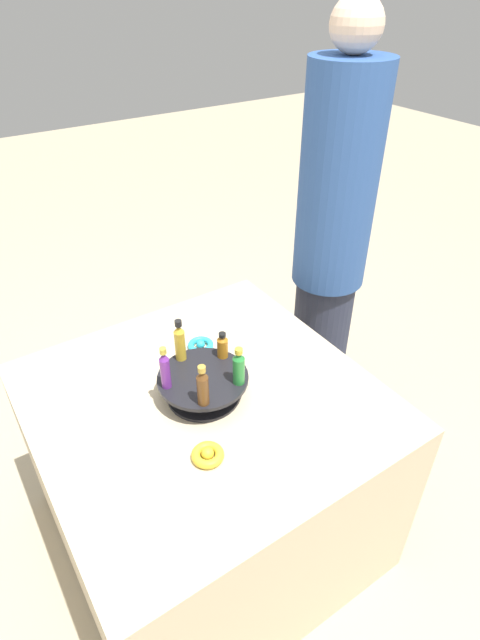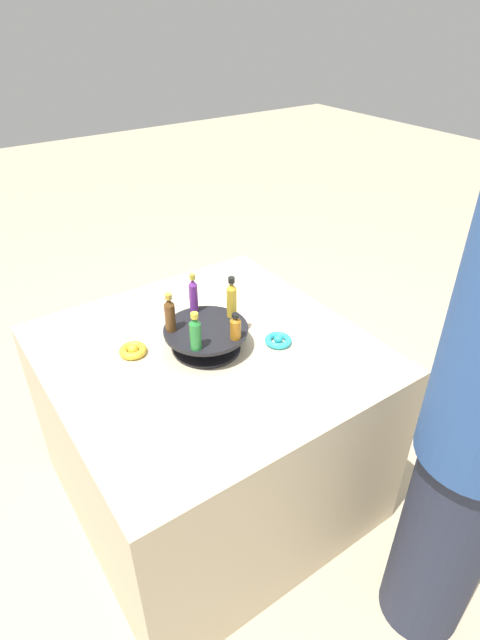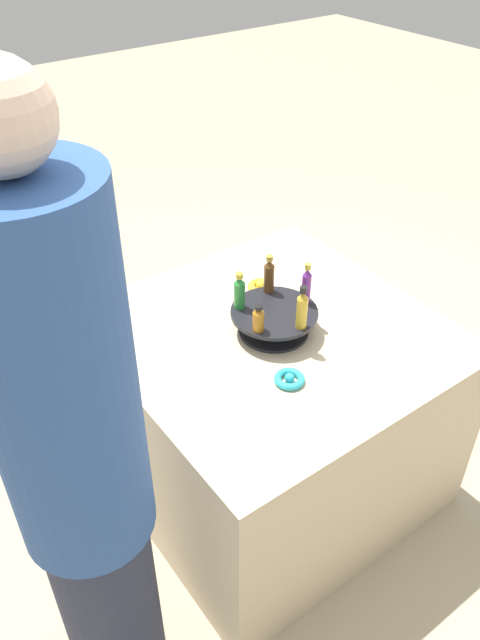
% 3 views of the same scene
% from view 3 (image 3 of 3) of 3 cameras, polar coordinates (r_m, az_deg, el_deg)
% --- Properties ---
extents(ground_plane, '(12.00, 12.00, 0.00)m').
position_cam_3_polar(ground_plane, '(2.45, 2.53, -14.07)').
color(ground_plane, tan).
extents(party_table, '(0.99, 0.99, 0.70)m').
position_cam_3_polar(party_table, '(2.19, 2.78, -8.29)').
color(party_table, beige).
rests_on(party_table, ground_plane).
extents(display_stand, '(0.27, 0.27, 0.08)m').
position_cam_3_polar(display_stand, '(1.92, 3.13, 0.02)').
color(display_stand, black).
rests_on(display_stand, party_table).
extents(bottle_purple, '(0.03, 0.03, 0.14)m').
position_cam_3_polar(bottle_purple, '(1.91, 6.10, 3.20)').
color(bottle_purple, '#702D93').
rests_on(bottle_purple, display_stand).
extents(bottle_brown, '(0.03, 0.03, 0.13)m').
position_cam_3_polar(bottle_brown, '(1.96, 2.67, 4.12)').
color(bottle_brown, brown).
rests_on(bottle_brown, display_stand).
extents(bottle_green, '(0.03, 0.03, 0.12)m').
position_cam_3_polar(bottle_green, '(1.88, -0.05, 2.59)').
color(bottle_green, '#288438').
rests_on(bottle_green, display_stand).
extents(bottle_amber, '(0.03, 0.03, 0.09)m').
position_cam_3_polar(bottle_amber, '(1.80, 1.68, 0.09)').
color(bottle_amber, '#AD6B19').
rests_on(bottle_amber, display_stand).
extents(bottle_gold, '(0.03, 0.03, 0.14)m').
position_cam_3_polar(bottle_gold, '(1.81, 5.70, 1.02)').
color(bottle_gold, gold).
rests_on(bottle_gold, display_stand).
extents(ribbon_bow_gold, '(0.09, 0.09, 0.03)m').
position_cam_3_polar(ribbon_bow_gold, '(2.13, 1.90, 3.09)').
color(ribbon_bow_gold, gold).
rests_on(ribbon_bow_gold, party_table).
extents(ribbon_bow_teal, '(0.09, 0.09, 0.03)m').
position_cam_3_polar(ribbon_bow_teal, '(1.77, 4.54, -5.39)').
color(ribbon_bow_teal, '#2DB7CC').
rests_on(ribbon_bow_teal, party_table).
extents(person_figure, '(0.29, 0.29, 1.70)m').
position_cam_3_polar(person_figure, '(1.38, -14.33, -13.74)').
color(person_figure, '#282D42').
rests_on(person_figure, ground_plane).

